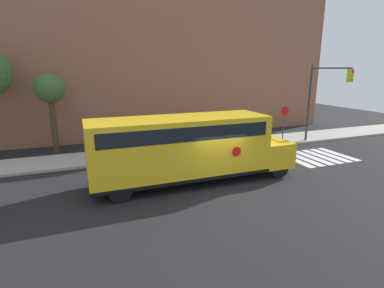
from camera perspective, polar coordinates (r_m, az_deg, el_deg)
The scene contains 8 objects.
ground_plane at distance 14.48m, azimuth 4.88°, elevation -7.88°, with size 60.00×60.00×0.00m, color black.
sidewalk_strip at distance 20.18m, azimuth -3.25°, elevation -1.21°, with size 44.00×3.00×0.15m.
building_backdrop at distance 25.76m, azimuth -8.20°, elevation 17.19°, with size 32.00×4.00×13.66m.
crosswalk_stripes at distance 20.51m, azimuth 22.70°, elevation -2.27°, with size 4.00×3.20×0.01m.
school_bus at distance 14.27m, azimuth -1.03°, elevation -0.35°, with size 10.07×2.57×3.23m.
stop_sign at distance 22.91m, azimuth 17.12°, elevation 4.47°, with size 0.67×0.10×2.76m.
traffic_light at distance 22.93m, azimuth 23.43°, elevation 8.93°, with size 0.28×3.53×5.70m.
tree_far_sidewalk at distance 21.29m, azimuth -25.43°, elevation 9.18°, with size 1.89×1.89×5.18m.
Camera 1 is at (-6.00, -12.01, 5.43)m, focal length 28.00 mm.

